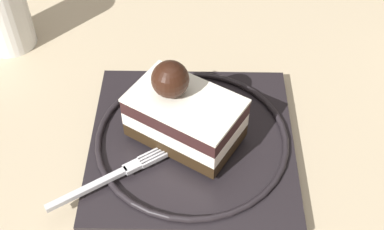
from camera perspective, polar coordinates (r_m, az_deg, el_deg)
The scene contains 5 objects.
ground_plane at distance 0.51m, azimuth 2.84°, elevation -3.25°, with size 2.40×2.40×0.00m, color tan.
dessert_plate at distance 0.50m, azimuth 0.00°, elevation -3.05°, with size 0.24×0.24×0.02m.
cake_slice at distance 0.47m, azimuth -0.94°, elevation 0.18°, with size 0.09×0.12×0.08m.
fork at distance 0.47m, azimuth -8.93°, elevation -6.82°, with size 0.09×0.09×0.00m.
drink_glass_far at distance 0.64m, azimuth -20.33°, elevation 10.71°, with size 0.06×0.06×0.10m.
Camera 1 is at (-0.32, -0.06, 0.40)m, focal length 47.82 mm.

